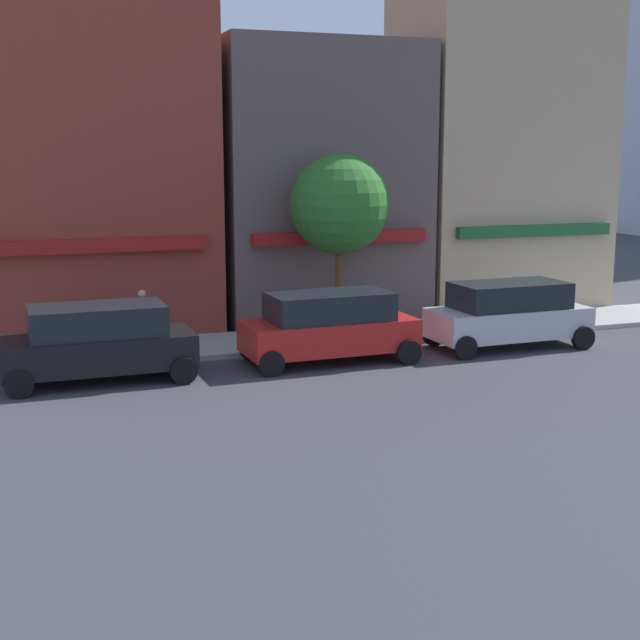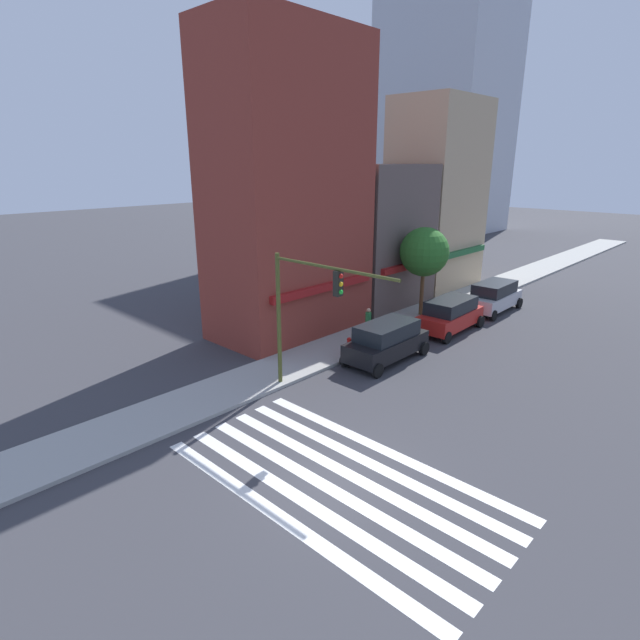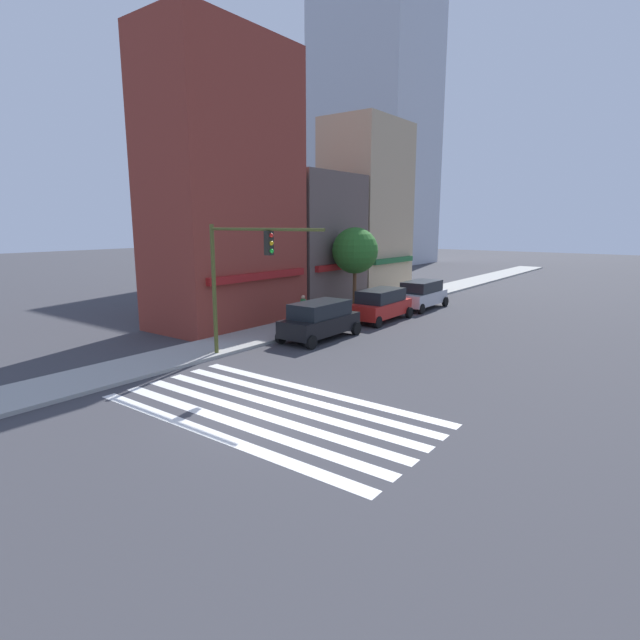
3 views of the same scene
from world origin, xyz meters
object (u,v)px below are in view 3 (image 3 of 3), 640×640
object	(u,v)px
suv_black	(320,319)
pedestrian_green_top	(303,310)
traffic_signal	(238,266)
suv_silver	(422,294)
suv_red	(381,304)
street_tree	(355,251)
fire_hydrant	(285,326)

from	to	relation	value
suv_black	pedestrian_green_top	size ratio (longest dim) A/B	2.67
traffic_signal	suv_silver	distance (m)	17.48
suv_black	suv_red	xyz separation A→B (m)	(6.14, 0.00, 0.00)
pedestrian_green_top	street_tree	distance (m)	6.78
pedestrian_green_top	suv_red	bearing A→B (deg)	-105.41
traffic_signal	suv_silver	bearing A→B (deg)	-0.53
traffic_signal	street_tree	world-z (taller)	traffic_signal
suv_silver	street_tree	size ratio (longest dim) A/B	0.87
fire_hydrant	street_tree	distance (m)	9.08
traffic_signal	suv_red	world-z (taller)	traffic_signal
fire_hydrant	suv_red	bearing A→B (deg)	-13.73
traffic_signal	suv_red	distance (m)	12.01
traffic_signal	pedestrian_green_top	size ratio (longest dim) A/B	3.46
suv_red	suv_black	bearing A→B (deg)	178.35
suv_silver	pedestrian_green_top	world-z (taller)	suv_silver
suv_silver	suv_black	bearing A→B (deg)	178.81
suv_silver	fire_hydrant	world-z (taller)	suv_silver
traffic_signal	suv_silver	world-z (taller)	traffic_signal
suv_silver	pedestrian_green_top	distance (m)	10.54
pedestrian_green_top	traffic_signal	bearing A→B (deg)	117.55
traffic_signal	pedestrian_green_top	xyz separation A→B (m)	(6.92, 2.12, -3.03)
suv_silver	pedestrian_green_top	xyz separation A→B (m)	(-10.30, 2.28, 0.04)
suv_black	street_tree	world-z (taller)	street_tree
suv_red	street_tree	distance (m)	4.38
suv_black	suv_silver	world-z (taller)	same
suv_silver	traffic_signal	bearing A→B (deg)	178.28
traffic_signal	suv_black	size ratio (longest dim) A/B	1.30
suv_red	street_tree	bearing A→B (deg)	62.60
fire_hydrant	suv_silver	bearing A→B (deg)	-7.71
traffic_signal	fire_hydrant	xyz separation A→B (m)	(4.65, 1.54, -3.49)
traffic_signal	fire_hydrant	bearing A→B (deg)	18.33
suv_red	street_tree	world-z (taller)	street_tree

